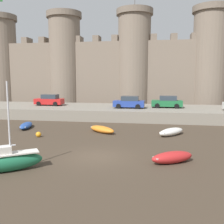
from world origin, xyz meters
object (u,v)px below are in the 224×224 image
rowboat_midflat_left (102,129)px  sailboat_foreground_left (7,161)px  rowboat_near_channel_left (26,125)px  car_quay_east (129,102)px  rowboat_near_channel_right (172,157)px  rowboat_midflat_right (171,132)px  mooring_buoy_near_shore (38,134)px  car_quay_centre_east (167,102)px  car_quay_centre_west (49,100)px

rowboat_midflat_left → sailboat_foreground_left: size_ratio=0.62×
rowboat_near_channel_left → car_quay_east: 13.65m
rowboat_midflat_left → sailboat_foreground_left: 12.03m
rowboat_near_channel_left → car_quay_east: (10.31, 8.74, 1.85)m
rowboat_near_channel_right → rowboat_midflat_right: rowboat_near_channel_right is taller
rowboat_midflat_right → mooring_buoy_near_shore: size_ratio=6.46×
mooring_buoy_near_shore → car_quay_centre_east: car_quay_centre_east is taller
car_quay_centre_east → rowboat_near_channel_left: bearing=-146.6°
rowboat_near_channel_right → sailboat_foreground_left: size_ratio=0.58×
rowboat_near_channel_right → car_quay_east: (-4.62, 18.06, 1.77)m
rowboat_midflat_right → car_quay_east: (-5.02, 9.80, 1.79)m
rowboat_near_channel_left → car_quay_centre_east: (15.35, 10.11, 1.85)m
rowboat_near_channel_right → mooring_buoy_near_shore: 12.95m
rowboat_midflat_right → car_quay_centre_east: size_ratio=0.77×
mooring_buoy_near_shore → car_quay_east: size_ratio=0.12×
rowboat_near_channel_left → rowboat_midflat_left: size_ratio=1.12×
rowboat_near_channel_left → car_quay_centre_west: bearing=98.7°
rowboat_midflat_left → car_quay_east: 9.97m
car_quay_centre_west → mooring_buoy_near_shore: bearing=-71.2°
rowboat_near_channel_left → rowboat_midflat_left: (8.59, -0.91, 0.04)m
sailboat_foreground_left → car_quay_east: (4.99, 21.22, 1.52)m
rowboat_near_channel_right → car_quay_centre_east: (0.42, 19.43, 1.77)m
rowboat_near_channel_left → car_quay_east: car_quay_east is taller
sailboat_foreground_left → rowboat_near_channel_right: bearing=18.2°
rowboat_midflat_left → mooring_buoy_near_shore: rowboat_midflat_left is taller
sailboat_foreground_left → mooring_buoy_near_shore: size_ratio=10.66×
sailboat_foreground_left → mooring_buoy_near_shore: (-2.11, 8.68, -0.39)m
rowboat_midflat_left → car_quay_east: size_ratio=0.80×
rowboat_midflat_left → rowboat_midflat_right: size_ratio=1.03×
rowboat_near_channel_right → rowboat_midflat_right: (0.41, 8.26, -0.03)m
car_quay_east → rowboat_midflat_left: bearing=-100.1°
rowboat_near_channel_left → rowboat_near_channel_right: 17.60m
car_quay_centre_west → rowboat_near_channel_left: bearing=-81.3°
car_quay_centre_east → sailboat_foreground_left: bearing=-113.9°
rowboat_near_channel_left → rowboat_midflat_right: (15.34, -1.06, 0.06)m
rowboat_near_channel_right → mooring_buoy_near_shore: bearing=154.8°
rowboat_midflat_right → car_quay_centre_east: car_quay_centre_east is taller
sailboat_foreground_left → rowboat_midflat_right: 15.19m
rowboat_midflat_right → car_quay_centre_west: (-16.91, 11.28, 1.79)m
rowboat_near_channel_left → rowboat_midflat_right: size_ratio=1.15×
rowboat_midflat_right → car_quay_centre_east: 11.31m
car_quay_centre_west → car_quay_east: 11.98m
rowboat_near_channel_left → car_quay_east: bearing=40.3°
sailboat_foreground_left → car_quay_centre_east: size_ratio=1.28×
rowboat_midflat_left → car_quay_centre_east: car_quay_centre_east is taller
rowboat_midflat_left → rowboat_midflat_right: (6.75, -0.15, 0.02)m
rowboat_near_channel_right → car_quay_east: bearing=104.3°
rowboat_near_channel_right → rowboat_midflat_left: 10.53m
rowboat_midflat_right → car_quay_centre_east: bearing=89.9°
sailboat_foreground_left → rowboat_midflat_right: (10.01, 11.42, -0.27)m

